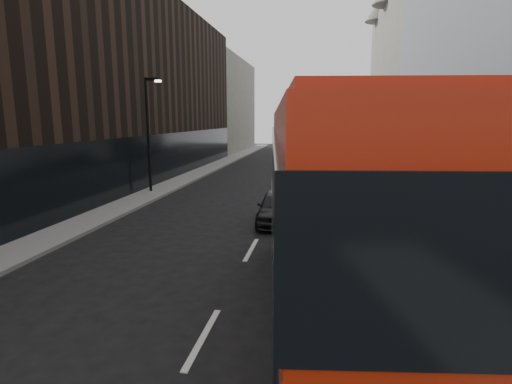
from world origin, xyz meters
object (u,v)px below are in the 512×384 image
at_px(red_bus, 340,212).
at_px(grey_bus, 323,142).
at_px(car_b, 339,173).
at_px(street_lamp, 149,127).
at_px(car_a, 277,207).
at_px(car_c, 341,164).

height_order(red_bus, grey_bus, red_bus).
bearing_deg(grey_bus, car_b, -82.16).
distance_m(street_lamp, red_bus, 18.91).
distance_m(car_a, car_b, 12.17).
bearing_deg(street_lamp, grey_bus, 65.92).
height_order(grey_bus, car_b, grey_bus).
distance_m(grey_bus, car_a, 30.23).
bearing_deg(red_bus, grey_bus, 83.22).
xyz_separation_m(street_lamp, car_b, (11.94, 5.74, -3.42)).
bearing_deg(car_a, car_b, 72.05).
xyz_separation_m(street_lamp, grey_bus, (10.79, 24.14, -2.20)).
bearing_deg(car_c, grey_bus, 94.02).
xyz_separation_m(red_bus, grey_bus, (-0.28, 39.41, -0.76)).
bearing_deg(red_bus, car_a, 97.01).
distance_m(car_a, car_c, 19.18).
distance_m(grey_bus, car_b, 18.48).
relative_size(grey_bus, car_b, 2.52).
xyz_separation_m(car_a, car_c, (3.67, 18.83, -0.10)).
distance_m(street_lamp, car_c, 18.18).
distance_m(red_bus, grey_bus, 39.42).
distance_m(street_lamp, grey_bus, 26.53).
xyz_separation_m(street_lamp, car_c, (12.39, 12.83, -3.55)).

